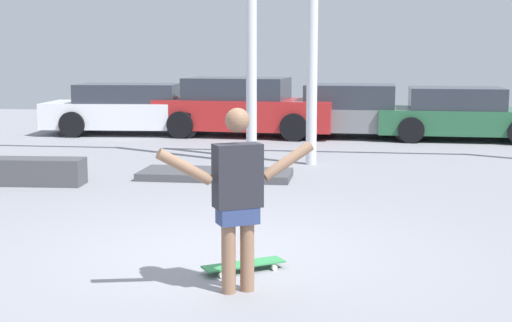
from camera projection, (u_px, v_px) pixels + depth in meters
The scene contains 9 objects.
ground_plane at pixel (217, 254), 7.40m from camera, with size 36.00×36.00×0.00m, color gray.
skateboarder at pixel (238, 192), 6.10m from camera, with size 1.28×0.78×1.61m.
skateboard at pixel (244, 265), 6.81m from camera, with size 0.79×0.62×0.08m.
grind_box at pixel (9, 171), 11.30m from camera, with size 2.40×0.50×0.42m, color #47474C.
manual_pad at pixel (216, 174), 11.90m from camera, with size 2.52×1.02×0.12m, color #47474C.
parked_car_white at pixel (135, 109), 18.34m from camera, with size 4.72×2.20×1.29m.
parked_car_red at pixel (243, 108), 17.95m from camera, with size 4.64×2.21×1.46m.
parked_car_grey at pixel (354, 112), 17.68m from camera, with size 4.01×2.10×1.30m.
parked_car_green at pixel (460, 114), 17.15m from camera, with size 3.99×2.09×1.26m.
Camera 1 is at (1.43, -7.04, 2.06)m, focal length 50.00 mm.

